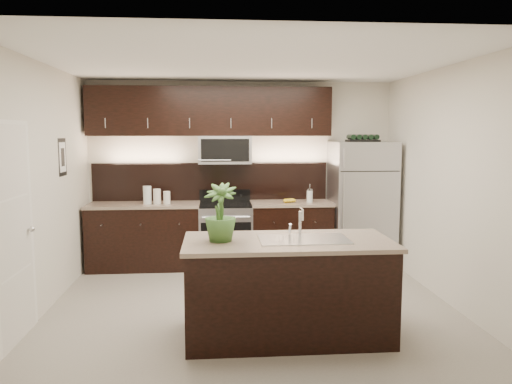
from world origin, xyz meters
TOP-DOWN VIEW (x-y plane):
  - ground at (0.00, 0.00)m, footprint 4.50×4.50m
  - room_walls at (-0.11, -0.04)m, footprint 4.52×4.02m
  - counter_run at (-0.46, 1.69)m, footprint 3.51×0.65m
  - upper_fixtures at (-0.43, 1.84)m, footprint 3.49×0.40m
  - island at (0.28, -0.90)m, footprint 1.96×0.96m
  - sink_faucet at (0.43, -0.89)m, footprint 0.84×0.50m
  - refrigerator at (1.74, 1.63)m, footprint 0.88×0.79m
  - wine_rack at (1.74, 1.63)m, footprint 0.45×0.28m
  - plant at (-0.35, -0.90)m, footprint 0.36×0.36m
  - canisters at (-1.25, 1.63)m, footprint 0.38×0.14m
  - french_press at (0.98, 1.64)m, footprint 0.09×0.09m
  - bananas at (0.61, 1.61)m, footprint 0.24×0.21m

SIDE VIEW (x-z plane):
  - ground at x=0.00m, z-range 0.00..0.00m
  - counter_run at x=-0.46m, z-range 0.00..0.94m
  - island at x=0.28m, z-range 0.00..0.94m
  - refrigerator at x=1.74m, z-range 0.00..1.82m
  - sink_faucet at x=0.43m, z-range 0.81..1.10m
  - bananas at x=0.61m, z-range 0.94..1.00m
  - french_press at x=0.98m, z-range 0.91..1.17m
  - canisters at x=-1.25m, z-range 0.92..1.18m
  - plant at x=-0.35m, z-range 0.94..1.48m
  - room_walls at x=-0.11m, z-range 0.34..3.05m
  - wine_rack at x=1.74m, z-range 1.81..1.92m
  - upper_fixtures at x=-0.43m, z-range 1.31..2.97m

